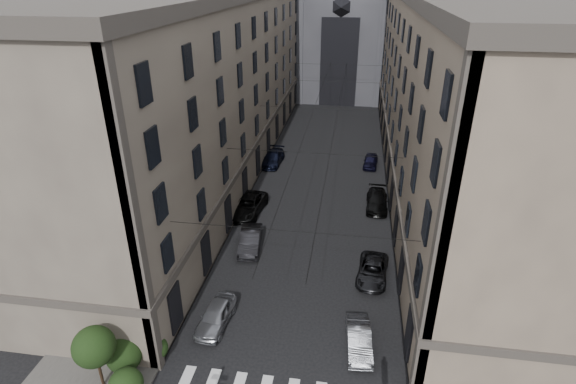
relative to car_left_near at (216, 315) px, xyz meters
The scene contains 14 objects.
sidewalk_left 26.48m from the car_left_near, 102.36° to the left, with size 7.00×80.00×0.15m, color #383533.
sidewalk_right 30.07m from the car_left_near, 59.34° to the left, with size 7.00×80.00×0.15m, color #383533.
building_left 28.59m from the car_left_near, 108.41° to the left, with size 13.60×60.60×18.85m.
building_right 32.82m from the car_left_near, 54.76° to the left, with size 13.60×60.60×18.85m.
shrub_cluster 6.53m from the car_left_near, 127.14° to the right, with size 3.90×4.40×3.90m.
tram_wires 26.76m from the car_left_near, 79.27° to the left, with size 14.00×60.00×0.43m.
car_left_near is the anchor object (origin of this frame).
car_left_midnear 8.97m from the car_left_near, 88.83° to the left, with size 1.60×4.59×1.51m, color black.
car_left_midfar 14.86m from the car_left_near, 95.28° to the left, with size 2.58×5.59×1.55m, color black.
car_left_far 26.95m from the car_left_near, 92.66° to the left, with size 2.07×5.08×1.47m, color black.
car_right_near 9.06m from the car_left_near, ahead, with size 1.41×4.04×1.33m, color slate.
car_right_midnear 11.86m from the car_left_near, 32.83° to the left, with size 2.14×4.63×1.29m, color black.
car_right_midfar 20.62m from the car_left_near, 59.17° to the left, with size 1.98×4.88×1.42m, color black.
car_right_far 29.68m from the car_left_near, 70.08° to the left, with size 1.56×3.89×1.32m, color black.
Camera 1 is at (3.04, -11.08, 20.39)m, focal length 28.00 mm.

